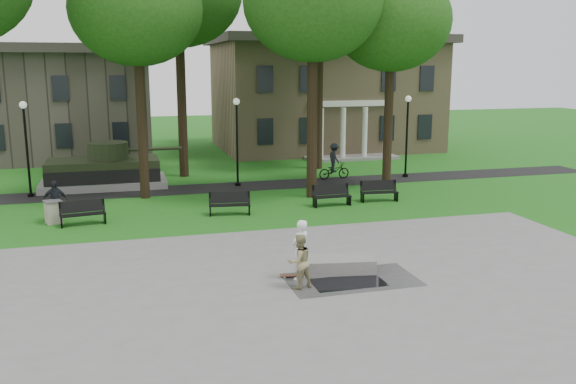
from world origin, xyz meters
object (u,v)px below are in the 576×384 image
object	(u,v)px
cyclist	(334,164)
trash_bin	(53,212)
skateboarder	(300,250)
park_bench_0	(83,212)
friend_watching	(299,261)
concrete_block	(339,265)

from	to	relation	value
cyclist	trash_bin	world-z (taller)	cyclist
skateboarder	park_bench_0	size ratio (longest dim) A/B	1.01
trash_bin	friend_watching	bearing A→B (deg)	-52.37
skateboarder	friend_watching	bearing A→B (deg)	39.68
concrete_block	park_bench_0	xyz separation A→B (m)	(-8.12, 8.34, 0.28)
trash_bin	park_bench_0	bearing A→B (deg)	-25.93
park_bench_0	trash_bin	size ratio (longest dim) A/B	1.92
skateboarder	trash_bin	xyz separation A→B (m)	(-7.93, 9.26, -0.47)
skateboarder	park_bench_0	distance (m)	10.99
park_bench_0	cyclist	bearing A→B (deg)	19.29
cyclist	park_bench_0	distance (m)	15.09
concrete_block	skateboarder	bearing A→B (deg)	-166.12
concrete_block	park_bench_0	bearing A→B (deg)	134.23
skateboarder	park_bench_0	world-z (taller)	skateboarder
friend_watching	trash_bin	distance (m)	12.59
concrete_block	skateboarder	distance (m)	1.59
cyclist	concrete_block	bearing A→B (deg)	155.88
concrete_block	trash_bin	xyz separation A→B (m)	(-9.32, 8.92, 0.24)
concrete_block	skateboarder	xyz separation A→B (m)	(-1.38, -0.34, 0.71)
skateboarder	cyclist	bearing A→B (deg)	-144.24
concrete_block	friend_watching	world-z (taller)	friend_watching
friend_watching	trash_bin	xyz separation A→B (m)	(-7.69, 9.97, -0.35)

